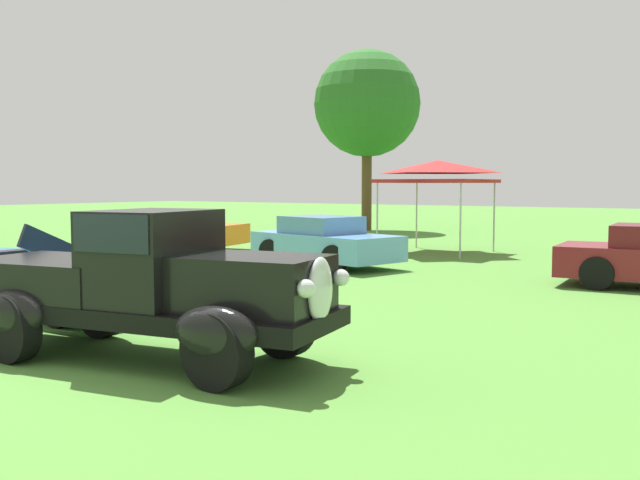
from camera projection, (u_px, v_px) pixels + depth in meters
ground_plane at (108, 361)px, 8.03m from camera, size 120.00×120.00×0.00m
feature_pickup_truck at (147, 284)px, 8.04m from camera, size 4.68×2.39×1.70m
neighbor_convertible at (48, 274)px, 11.21m from camera, size 4.52×1.84×1.40m
show_car_orange at (178, 230)px, 22.12m from camera, size 4.37×2.50×1.22m
show_car_skyblue at (324, 242)px, 17.43m from camera, size 4.17×2.58×1.22m
canopy_tent_left_field at (437, 170)px, 20.77m from camera, size 2.84×2.84×2.71m
treeline_far_left at (367, 104)px, 30.94m from camera, size 4.63×4.63×7.84m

